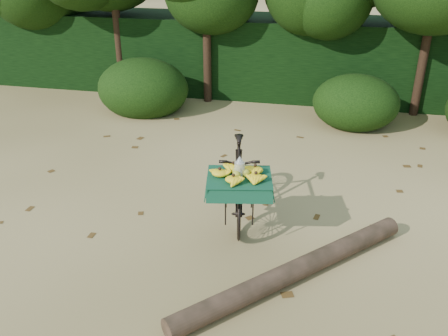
# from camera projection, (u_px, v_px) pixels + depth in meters

# --- Properties ---
(ground) EXTENTS (80.00, 80.00, 0.00)m
(ground) POSITION_uv_depth(u_px,v_px,m) (242.00, 233.00, 6.18)
(ground) COLOR tan
(ground) RESTS_ON ground
(vendor_bicycle) EXTENTS (0.98, 1.90, 1.08)m
(vendor_bicycle) POSITION_uv_depth(u_px,v_px,m) (239.00, 180.00, 6.32)
(vendor_bicycle) COLOR black
(vendor_bicycle) RESTS_ON ground
(fallen_log) EXTENTS (2.42, 2.51, 0.23)m
(fallen_log) POSITION_uv_depth(u_px,v_px,m) (296.00, 270.00, 5.30)
(fallen_log) COLOR brown
(fallen_log) RESTS_ON ground
(hedge_backdrop) EXTENTS (26.00, 1.80, 1.80)m
(hedge_backdrop) POSITION_uv_depth(u_px,v_px,m) (291.00, 57.00, 11.31)
(hedge_backdrop) COLOR black
(hedge_backdrop) RESTS_ON ground
(tree_row) EXTENTS (14.50, 2.00, 4.00)m
(tree_row) POSITION_uv_depth(u_px,v_px,m) (260.00, 13.00, 10.26)
(tree_row) COLOR black
(tree_row) RESTS_ON ground
(bush_clumps) EXTENTS (8.80, 1.70, 0.90)m
(bush_clumps) POSITION_uv_depth(u_px,v_px,m) (305.00, 102.00, 9.66)
(bush_clumps) COLOR black
(bush_clumps) RESTS_ON ground
(leaf_litter) EXTENTS (7.00, 7.30, 0.01)m
(leaf_litter) POSITION_uv_depth(u_px,v_px,m) (251.00, 208.00, 6.75)
(leaf_litter) COLOR #523716
(leaf_litter) RESTS_ON ground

